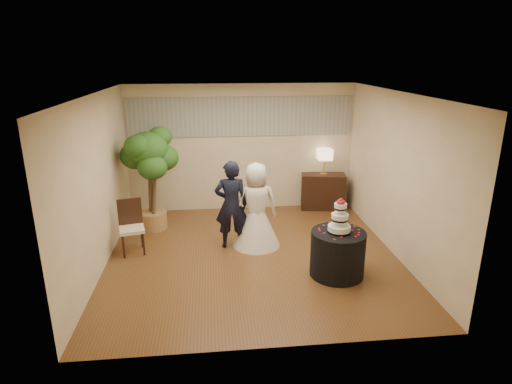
{
  "coord_description": "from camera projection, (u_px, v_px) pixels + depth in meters",
  "views": [
    {
      "loc": [
        -0.67,
        -6.8,
        3.38
      ],
      "look_at": [
        0.1,
        0.4,
        1.05
      ],
      "focal_mm": 30.0,
      "sensor_mm": 36.0,
      "label": 1
    }
  ],
  "objects": [
    {
      "name": "wall_back",
      "position": [
        242.0,
        148.0,
        9.48
      ],
      "size": [
        5.0,
        0.06,
        2.8
      ],
      "primitive_type": "cube",
      "color": "beige",
      "rests_on": "ground"
    },
    {
      "name": "cake_table",
      "position": [
        337.0,
        254.0,
        6.79
      ],
      "size": [
        0.89,
        0.89,
        0.74
      ],
      "primitive_type": "cylinder",
      "rotation": [
        0.0,
        0.0,
        0.04
      ],
      "color": "black",
      "rests_on": "floor"
    },
    {
      "name": "wall_right",
      "position": [
        397.0,
        175.0,
        7.36
      ],
      "size": [
        0.06,
        5.0,
        2.8
      ],
      "primitive_type": "cube",
      "color": "beige",
      "rests_on": "ground"
    },
    {
      "name": "ceiling",
      "position": [
        252.0,
        94.0,
        6.68
      ],
      "size": [
        5.0,
        5.0,
        0.0
      ],
      "primitive_type": "cube",
      "color": "white",
      "rests_on": "wall_back"
    },
    {
      "name": "groom",
      "position": [
        231.0,
        205.0,
        7.66
      ],
      "size": [
        0.61,
        0.41,
        1.63
      ],
      "primitive_type": "imported",
      "rotation": [
        0.0,
        0.0,
        3.11
      ],
      "color": "black",
      "rests_on": "floor"
    },
    {
      "name": "console",
      "position": [
        323.0,
        191.0,
        9.75
      ],
      "size": [
        1.03,
        0.59,
        0.81
      ],
      "primitive_type": "cube",
      "rotation": [
        0.0,
        0.0,
        -0.17
      ],
      "color": "black",
      "rests_on": "floor"
    },
    {
      "name": "ficus_tree",
      "position": [
        150.0,
        179.0,
        8.41
      ],
      "size": [
        1.18,
        1.18,
        2.09
      ],
      "primitive_type": null,
      "rotation": [
        0.0,
        0.0,
        1.37
      ],
      "color": "#27551B",
      "rests_on": "floor"
    },
    {
      "name": "wedding_cake",
      "position": [
        340.0,
        215.0,
        6.59
      ],
      "size": [
        0.36,
        0.36,
        0.56
      ],
      "primitive_type": null,
      "color": "white",
      "rests_on": "cake_table"
    },
    {
      "name": "floor",
      "position": [
        253.0,
        256.0,
        7.54
      ],
      "size": [
        5.0,
        5.0,
        0.0
      ],
      "primitive_type": "cube",
      "color": "brown",
      "rests_on": "ground"
    },
    {
      "name": "table_lamp",
      "position": [
        324.0,
        162.0,
        9.53
      ],
      "size": [
        0.3,
        0.3,
        0.58
      ],
      "primitive_type": null,
      "color": "beige",
      "rests_on": "console"
    },
    {
      "name": "wall_left",
      "position": [
        98.0,
        184.0,
        6.86
      ],
      "size": [
        0.06,
        5.0,
        2.8
      ],
      "primitive_type": "cube",
      "color": "beige",
      "rests_on": "ground"
    },
    {
      "name": "mural_border",
      "position": [
        241.0,
        117.0,
        9.24
      ],
      "size": [
        4.9,
        0.02,
        0.85
      ],
      "primitive_type": "cube",
      "color": "#989A90",
      "rests_on": "wall_back"
    },
    {
      "name": "bride",
      "position": [
        256.0,
        205.0,
        7.73
      ],
      "size": [
        0.94,
        0.94,
        1.57
      ],
      "primitive_type": "imported",
      "rotation": [
        0.0,
        0.0,
        3.21
      ],
      "color": "white",
      "rests_on": "floor"
    },
    {
      "name": "side_chair",
      "position": [
        132.0,
        228.0,
        7.52
      ],
      "size": [
        0.53,
        0.55,
        0.96
      ],
      "primitive_type": null,
      "rotation": [
        0.0,
        0.0,
        0.23
      ],
      "color": "black",
      "rests_on": "floor"
    },
    {
      "name": "wall_front",
      "position": [
        275.0,
        242.0,
        4.75
      ],
      "size": [
        5.0,
        0.06,
        2.8
      ],
      "primitive_type": "cube",
      "color": "beige",
      "rests_on": "ground"
    }
  ]
}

